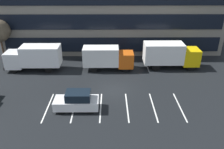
{
  "coord_description": "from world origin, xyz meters",
  "views": [
    {
      "loc": [
        -0.38,
        -23.93,
        13.82
      ],
      "look_at": [
        -0.16,
        1.41,
        1.4
      ],
      "focal_mm": 36.91,
      "sensor_mm": 36.0,
      "label": 1
    }
  ],
  "objects": [
    {
      "name": "lot_markings",
      "position": [
        -0.0,
        -3.57,
        0.0
      ],
      "size": [
        14.14,
        5.4,
        0.01
      ],
      "color": "silver",
      "rests_on": "ground_plane"
    },
    {
      "name": "ground_plane",
      "position": [
        0.0,
        0.0,
        0.0
      ],
      "size": [
        120.0,
        120.0,
        0.0
      ],
      "primitive_type": "plane",
      "color": "black"
    },
    {
      "name": "box_truck_white",
      "position": [
        -10.91,
        5.88,
        2.0
      ],
      "size": [
        7.66,
        2.54,
        3.55
      ],
      "color": "white",
      "rests_on": "ground_plane"
    },
    {
      "name": "box_truck_yellow",
      "position": [
        8.15,
        6.54,
        2.07
      ],
      "size": [
        7.92,
        2.62,
        3.67
      ],
      "color": "yellow",
      "rests_on": "ground_plane"
    },
    {
      "name": "box_truck_orange",
      "position": [
        -0.78,
        5.96,
        1.86
      ],
      "size": [
        7.12,
        2.36,
        3.3
      ],
      "color": "#D85914",
      "rests_on": "ground_plane"
    },
    {
      "name": "suv_white",
      "position": [
        -3.81,
        -3.92,
        0.99
      ],
      "size": [
        4.55,
        1.93,
        2.06
      ],
      "color": "white",
      "rests_on": "ground_plane"
    }
  ]
}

